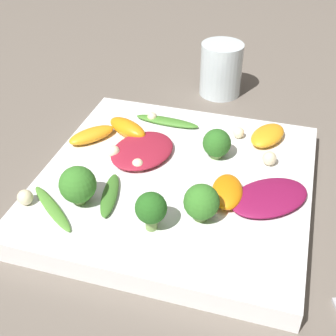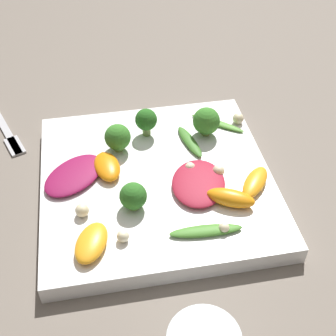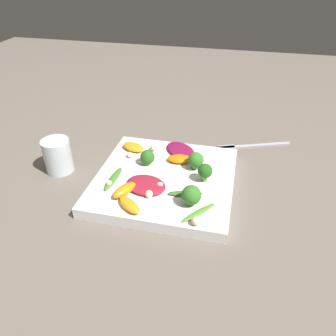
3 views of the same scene
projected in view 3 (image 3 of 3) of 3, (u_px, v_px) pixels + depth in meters
ground_plane at (165, 184)px, 0.74m from camera, size 2.40×2.40×0.00m
plate at (165, 180)px, 0.73m from camera, size 0.30×0.30×0.02m
drinking_glass at (57, 157)px, 0.76m from camera, size 0.06×0.06×0.08m
fork at (246, 146)px, 0.87m from camera, size 0.19×0.08×0.01m
radicchio_leaf_0 at (181, 150)px, 0.80m from camera, size 0.10×0.10×0.01m
radicchio_leaf_1 at (146, 185)px, 0.69m from camera, size 0.10×0.09×0.01m
orange_segment_0 at (180, 159)px, 0.77m from camera, size 0.06×0.04×0.02m
orange_segment_1 at (124, 190)px, 0.66m from camera, size 0.05×0.06×0.02m
orange_segment_2 at (129, 205)px, 0.63m from camera, size 0.06×0.06×0.01m
orange_segment_3 at (133, 147)px, 0.81m from camera, size 0.07×0.05×0.02m
broccoli_floret_0 at (205, 171)px, 0.70m from camera, size 0.03×0.03×0.04m
broccoli_floret_1 at (191, 195)px, 0.63m from camera, size 0.04×0.04×0.04m
broccoli_floret_2 at (147, 157)px, 0.75m from camera, size 0.03×0.03×0.04m
broccoli_floret_3 at (196, 160)px, 0.74m from camera, size 0.04×0.04×0.04m
arugula_sprig_0 at (199, 212)px, 0.62m from camera, size 0.06×0.07×0.01m
arugula_sprig_1 at (185, 193)px, 0.67m from camera, size 0.07×0.03×0.01m
arugula_sprig_2 at (113, 179)px, 0.71m from camera, size 0.02×0.09×0.01m
macadamia_nut_0 at (109, 183)px, 0.69m from camera, size 0.01×0.01×0.01m
macadamia_nut_1 at (154, 148)px, 0.81m from camera, size 0.02×0.02×0.02m
macadamia_nut_2 at (159, 185)px, 0.68m from camera, size 0.01×0.01×0.01m
macadamia_nut_3 at (196, 221)px, 0.59m from camera, size 0.02×0.02×0.02m
macadamia_nut_4 at (130, 155)px, 0.78m from camera, size 0.01×0.01×0.01m
macadamia_nut_5 at (149, 194)px, 0.66m from camera, size 0.02×0.02×0.02m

